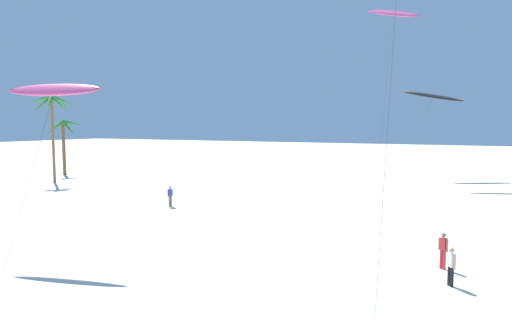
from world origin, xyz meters
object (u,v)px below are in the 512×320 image
(flying_kite_5, at_px, (54,90))
(person_near_left, at_px, (170,195))
(flying_kite_0, at_px, (434,96))
(person_mid_field, at_px, (443,249))
(person_near_right, at_px, (451,265))
(palm_tree_0, at_px, (63,132))
(flying_kite_2, at_px, (394,13))
(palm_tree_1, at_px, (52,106))

(flying_kite_5, distance_m, person_near_left, 13.76)
(flying_kite_0, xyz_separation_m, person_mid_field, (2.61, -36.64, -9.20))
(person_near_left, height_order, person_near_right, person_near_left)
(palm_tree_0, distance_m, flying_kite_0, 47.67)
(flying_kite_0, height_order, flying_kite_2, flying_kite_2)
(flying_kite_0, height_order, flying_kite_5, flying_kite_0)
(palm_tree_1, bearing_deg, palm_tree_0, 133.35)
(person_near_left, xyz_separation_m, person_mid_field, (20.17, -6.29, -0.00))
(palm_tree_1, xyz_separation_m, person_near_left, (20.59, -5.64, -7.70))
(flying_kite_5, distance_m, person_near_right, 20.68)
(palm_tree_0, bearing_deg, flying_kite_5, -39.70)
(palm_tree_1, distance_m, flying_kite_0, 45.47)
(person_mid_field, bearing_deg, flying_kite_5, -164.47)
(flying_kite_2, relative_size, person_mid_field, 12.54)
(palm_tree_1, distance_m, flying_kite_5, 27.95)
(palm_tree_1, height_order, person_near_right, palm_tree_1)
(palm_tree_0, bearing_deg, person_near_left, -23.53)
(flying_kite_2, bearing_deg, flying_kite_5, -106.67)
(person_mid_field, bearing_deg, person_near_right, -80.11)
(flying_kite_2, xyz_separation_m, flying_kite_5, (-11.48, -38.32, -11.58))
(flying_kite_2, xyz_separation_m, person_near_left, (-12.98, -26.84, -19.01))
(flying_kite_0, xyz_separation_m, flying_kite_2, (-4.58, -3.51, 9.81))
(flying_kite_0, bearing_deg, palm_tree_1, -147.07)
(flying_kite_5, bearing_deg, person_near_right, 9.30)
(palm_tree_0, relative_size, palm_tree_1, 0.72)
(palm_tree_0, distance_m, person_mid_field, 49.55)
(flying_kite_5, relative_size, person_mid_field, 5.27)
(person_near_right, bearing_deg, palm_tree_0, 157.07)
(flying_kite_2, distance_m, person_mid_field, 38.87)
(flying_kite_5, xyz_separation_m, person_mid_field, (18.66, 5.19, -7.44))
(person_near_right, bearing_deg, flying_kite_2, 102.10)
(palm_tree_0, height_order, flying_kite_5, flying_kite_5)
(flying_kite_5, height_order, person_near_right, flying_kite_5)
(flying_kite_0, height_order, person_mid_field, flying_kite_0)
(flying_kite_0, distance_m, person_mid_field, 37.87)
(flying_kite_5, bearing_deg, palm_tree_1, 142.22)
(palm_tree_1, distance_m, person_mid_field, 43.16)
(flying_kite_5, relative_size, person_near_left, 5.26)
(palm_tree_1, xyz_separation_m, flying_kite_2, (33.57, 21.19, 11.31))
(palm_tree_1, relative_size, person_near_right, 6.31)
(flying_kite_2, relative_size, person_near_left, 12.50)
(palm_tree_0, xyz_separation_m, person_mid_field, (46.08, -17.58, -4.76))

